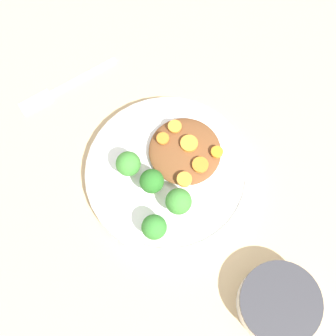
# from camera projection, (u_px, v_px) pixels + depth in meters

# --- Properties ---
(ground_plane) EXTENTS (4.00, 4.00, 0.00)m
(ground_plane) POSITION_uv_depth(u_px,v_px,m) (168.00, 176.00, 0.72)
(ground_plane) COLOR tan
(plate) EXTENTS (0.25, 0.25, 0.03)m
(plate) POSITION_uv_depth(u_px,v_px,m) (168.00, 173.00, 0.71)
(plate) COLOR white
(plate) RESTS_ON ground_plane
(dip_bowl) EXTENTS (0.11, 0.11, 0.05)m
(dip_bowl) POSITION_uv_depth(u_px,v_px,m) (278.00, 303.00, 0.63)
(dip_bowl) COLOR silver
(dip_bowl) RESTS_ON ground_plane
(stew_mound) EXTENTS (0.11, 0.11, 0.02)m
(stew_mound) POSITION_uv_depth(u_px,v_px,m) (186.00, 152.00, 0.71)
(stew_mound) COLOR brown
(stew_mound) RESTS_ON plate
(broccoli_floret_0) EXTENTS (0.04, 0.04, 0.05)m
(broccoli_floret_0) POSITION_uv_depth(u_px,v_px,m) (128.00, 164.00, 0.68)
(broccoli_floret_0) COLOR #759E51
(broccoli_floret_0) RESTS_ON plate
(broccoli_floret_1) EXTENTS (0.04, 0.04, 0.05)m
(broccoli_floret_1) POSITION_uv_depth(u_px,v_px,m) (179.00, 202.00, 0.66)
(broccoli_floret_1) COLOR #759E51
(broccoli_floret_1) RESTS_ON plate
(broccoli_floret_2) EXTENTS (0.04, 0.04, 0.05)m
(broccoli_floret_2) POSITION_uv_depth(u_px,v_px,m) (152.00, 182.00, 0.67)
(broccoli_floret_2) COLOR #7FA85B
(broccoli_floret_2) RESTS_ON plate
(broccoli_floret_3) EXTENTS (0.04, 0.04, 0.05)m
(broccoli_floret_3) POSITION_uv_depth(u_px,v_px,m) (154.00, 227.00, 0.65)
(broccoli_floret_3) COLOR #7FA85B
(broccoli_floret_3) RESTS_ON plate
(carrot_slice_0) EXTENTS (0.02, 0.02, 0.00)m
(carrot_slice_0) POSITION_uv_depth(u_px,v_px,m) (163.00, 139.00, 0.70)
(carrot_slice_0) COLOR orange
(carrot_slice_0) RESTS_ON stew_mound
(carrot_slice_1) EXTENTS (0.03, 0.03, 0.01)m
(carrot_slice_1) POSITION_uv_depth(u_px,v_px,m) (191.00, 145.00, 0.69)
(carrot_slice_1) COLOR orange
(carrot_slice_1) RESTS_ON stew_mound
(carrot_slice_2) EXTENTS (0.02, 0.02, 0.01)m
(carrot_slice_2) POSITION_uv_depth(u_px,v_px,m) (217.00, 152.00, 0.69)
(carrot_slice_2) COLOR orange
(carrot_slice_2) RESTS_ON stew_mound
(carrot_slice_3) EXTENTS (0.02, 0.02, 0.00)m
(carrot_slice_3) POSITION_uv_depth(u_px,v_px,m) (175.00, 126.00, 0.71)
(carrot_slice_3) COLOR orange
(carrot_slice_3) RESTS_ON stew_mound
(carrot_slice_4) EXTENTS (0.02, 0.02, 0.01)m
(carrot_slice_4) POSITION_uv_depth(u_px,v_px,m) (200.00, 165.00, 0.68)
(carrot_slice_4) COLOR orange
(carrot_slice_4) RESTS_ON stew_mound
(carrot_slice_5) EXTENTS (0.02, 0.02, 0.01)m
(carrot_slice_5) POSITION_uv_depth(u_px,v_px,m) (185.00, 179.00, 0.68)
(carrot_slice_5) COLOR orange
(carrot_slice_5) RESTS_ON stew_mound
(fork) EXTENTS (0.07, 0.18, 0.01)m
(fork) POSITION_uv_depth(u_px,v_px,m) (59.00, 89.00, 0.77)
(fork) COLOR silver
(fork) RESTS_ON ground_plane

